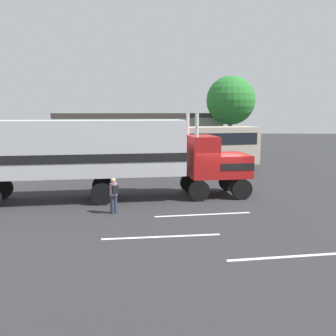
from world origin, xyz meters
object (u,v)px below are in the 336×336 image
object	(u,v)px
parked_car	(96,153)
tree_left	(231,101)
semi_truck	(103,152)
person_bystander	(114,194)
parked_bus	(188,144)

from	to	relation	value
parked_car	tree_left	world-z (taller)	tree_left
semi_truck	parked_car	distance (m)	15.31
person_bystander	parked_bus	xyz separation A→B (m)	(3.53, 12.53, 1.17)
parked_bus	parked_car	size ratio (longest dim) A/B	2.37
person_bystander	parked_bus	distance (m)	13.07
tree_left	semi_truck	bearing A→B (deg)	-112.87
person_bystander	tree_left	distance (m)	26.41
semi_truck	parked_car	world-z (taller)	semi_truck
person_bystander	parked_car	world-z (taller)	person_bystander
parked_bus	tree_left	bearing A→B (deg)	68.65
semi_truck	parked_car	xyz separation A→B (m)	(-3.83, 14.72, -1.72)
semi_truck	tree_left	world-z (taller)	tree_left
semi_truck	tree_left	xyz separation A→B (m)	(9.26, 21.95, 3.24)
person_bystander	parked_car	xyz separation A→B (m)	(-4.83, 17.38, -0.09)
tree_left	person_bystander	bearing A→B (deg)	-108.54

